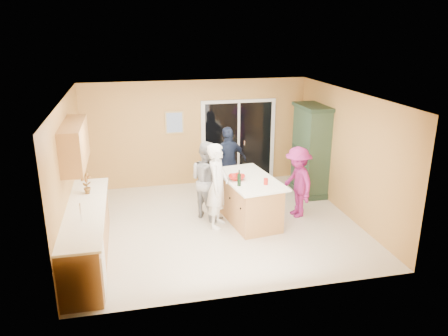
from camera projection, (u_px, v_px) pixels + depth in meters
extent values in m
plane|color=beige|center=(218.00, 224.00, 8.86)|extent=(5.50, 5.50, 0.00)
cube|color=silver|center=(217.00, 96.00, 8.05)|extent=(5.50, 5.00, 0.10)
cube|color=#E5AE5E|center=(197.00, 133.00, 10.78)|extent=(5.50, 0.10, 2.60)
cube|color=#E5AE5E|center=(254.00, 215.00, 6.14)|extent=(5.50, 0.10, 2.60)
cube|color=#E5AE5E|center=(69.00, 173.00, 7.89)|extent=(0.10, 5.00, 2.60)
cube|color=#E5AE5E|center=(347.00, 154.00, 9.03)|extent=(0.10, 5.00, 2.60)
cube|color=#B47C46|center=(87.00, 236.00, 7.38)|extent=(0.60, 3.00, 0.90)
cube|color=white|center=(83.00, 272.00, 6.38)|extent=(0.62, 0.60, 0.72)
cube|color=white|center=(85.00, 210.00, 7.24)|extent=(0.65, 3.05, 0.04)
cylinder|color=silver|center=(81.00, 213.00, 6.72)|extent=(0.02, 0.02, 0.30)
cube|color=#B47C46|center=(75.00, 144.00, 7.56)|extent=(0.35, 1.60, 0.75)
cube|color=silver|center=(238.00, 141.00, 11.04)|extent=(1.90, 0.05, 2.10)
cube|color=black|center=(238.00, 141.00, 11.03)|extent=(1.70, 0.03, 1.94)
cube|color=silver|center=(238.00, 141.00, 11.02)|extent=(0.06, 0.04, 1.94)
cube|color=silver|center=(244.00, 143.00, 11.06)|extent=(0.02, 0.03, 0.12)
cube|color=tan|center=(174.00, 122.00, 10.55)|extent=(0.46, 0.03, 0.56)
cube|color=#516BA8|center=(174.00, 123.00, 10.54)|extent=(0.38, 0.02, 0.48)
cube|color=#B47C46|center=(249.00, 200.00, 8.87)|extent=(1.02, 1.66, 0.89)
cube|color=white|center=(249.00, 179.00, 8.73)|extent=(1.20, 1.89, 0.04)
cube|color=black|center=(248.00, 218.00, 9.00)|extent=(0.93, 1.58, 0.10)
cube|color=#1E3123|center=(308.00, 190.00, 10.52)|extent=(0.59, 1.11, 0.13)
cube|color=#2F4730|center=(311.00, 150.00, 10.21)|extent=(0.52, 1.05, 1.97)
cube|color=#1E3123|center=(313.00, 107.00, 9.89)|extent=(0.61, 1.15, 0.08)
imported|color=white|center=(218.00, 186.00, 8.51)|extent=(0.64, 0.74, 1.71)
imported|color=#959597|center=(207.00, 180.00, 8.96)|extent=(0.95, 1.00, 1.63)
imported|color=#1C213D|center=(228.00, 162.00, 10.04)|extent=(1.06, 0.74, 1.67)
imported|color=#952067|center=(298.00, 182.00, 9.03)|extent=(0.66, 1.02, 1.50)
imported|color=#B51C14|center=(237.00, 178.00, 8.63)|extent=(0.41, 0.41, 0.08)
imported|color=#A61610|center=(86.00, 184.00, 7.83)|extent=(0.24, 0.20, 0.39)
cylinder|color=#B51C14|center=(238.00, 176.00, 8.69)|extent=(0.08, 0.08, 0.11)
cylinder|color=#B51C14|center=(266.00, 181.00, 8.35)|extent=(0.10, 0.10, 0.12)
cylinder|color=black|center=(239.00, 180.00, 8.27)|extent=(0.07, 0.07, 0.23)
cylinder|color=black|center=(239.00, 172.00, 8.22)|extent=(0.03, 0.03, 0.09)
cylinder|color=white|center=(241.00, 183.00, 8.42)|extent=(0.26, 0.26, 0.01)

